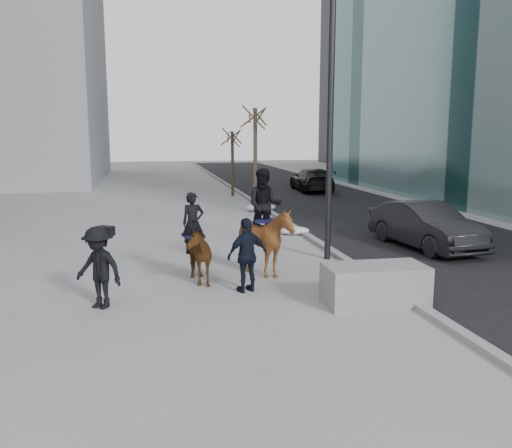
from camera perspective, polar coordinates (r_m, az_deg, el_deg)
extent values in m
plane|color=gray|center=(12.34, 1.12, -7.80)|extent=(120.00, 120.00, 0.00)
cube|color=black|center=(23.82, 12.40, 0.48)|extent=(8.00, 90.00, 0.01)
cube|color=gray|center=(22.50, 3.04, 0.31)|extent=(0.25, 90.00, 0.12)
cube|color=gray|center=(12.09, 12.40, -6.26)|extent=(2.19, 1.12, 0.87)
imported|color=black|center=(18.22, 17.40, -0.15)|extent=(2.14, 4.67, 1.48)
imported|color=black|center=(34.67, 5.90, 4.67)|extent=(2.37, 5.17, 1.47)
imported|color=#49260E|center=(13.54, -6.53, -3.09)|extent=(1.08, 1.84, 1.46)
imported|color=black|center=(13.54, -6.65, 0.11)|extent=(0.61, 0.46, 1.53)
cube|color=#0F1137|center=(13.60, -6.62, -1.23)|extent=(0.57, 0.64, 0.06)
imported|color=#4D290F|center=(14.01, 1.03, -1.85)|extent=(1.82, 1.95, 1.82)
imported|color=black|center=(14.00, 0.91, 1.97)|extent=(1.07, 0.92, 1.90)
cube|color=#100F39|center=(14.06, 0.91, 0.36)|extent=(0.60, 0.66, 0.06)
imported|color=black|center=(12.61, -0.93, -3.29)|extent=(1.11, 0.74, 1.75)
cylinder|color=#C7720B|center=(13.07, -1.59, -1.61)|extent=(0.04, 0.18, 0.07)
imported|color=black|center=(11.92, -16.23, -4.45)|extent=(1.30, 1.19, 1.75)
cube|color=black|center=(12.00, -15.58, -0.70)|extent=(0.42, 0.39, 0.20)
cylinder|color=black|center=(15.79, 7.87, 12.45)|extent=(0.18, 0.18, 9.00)
ellipsoid|color=silver|center=(25.65, 0.51, 1.75)|extent=(1.44, 0.92, 0.37)
ellipsoid|color=silver|center=(19.89, 4.11, -0.71)|extent=(1.09, 0.69, 0.28)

